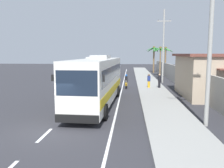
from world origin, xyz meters
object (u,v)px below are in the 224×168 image
Objects in this scene: coach_bus_foreground at (98,79)px; palm_third at (160,54)px; coach_bus_far_lane at (99,64)px; pedestrian_midwalk at (149,81)px; pedestrian_near_kerb at (159,80)px; utility_pole_nearest at (211,34)px; palm_second at (154,54)px; utility_pole_mid at (163,45)px; motorcycle_beside_bus at (126,83)px; palm_nearest at (165,55)px.

coach_bus_foreground is 2.34× the size of palm_third.
coach_bus_far_lane reaches higher than pedestrian_midwalk.
pedestrian_near_kerb is 14.63m from utility_pole_nearest.
pedestrian_midwalk is at bearing -20.47° from pedestrian_near_kerb.
pedestrian_midwalk is 0.28× the size of palm_second.
coach_bus_far_lane is at bearing -160.48° from palm_second.
motorcycle_beside_bus is at bearing -131.87° from utility_pole_mid.
utility_pole_nearest is 31.14m from palm_nearest.
pedestrian_midwalk is at bearing -96.94° from palm_second.
coach_bus_far_lane is 7.15× the size of pedestrian_midwalk.
pedestrian_midwalk is 0.16× the size of utility_pole_nearest.
pedestrian_near_kerb is 17.54m from palm_nearest.
motorcycle_beside_bus is at bearing 175.09° from pedestrian_midwalk.
palm_nearest reaches higher than pedestrian_midwalk.
palm_nearest is (2.19, 31.03, -1.37)m from utility_pole_nearest.
utility_pole_nearest is at bearing -91.84° from palm_third.
coach_bus_foreground is at bearing 144.05° from utility_pole_nearest.
coach_bus_foreground is at bearing -102.74° from motorcycle_beside_bus.
palm_second is (0.68, 37.20, -1.11)m from utility_pole_nearest.
coach_bus_far_lane is 1.13× the size of utility_pole_mid.
coach_bus_foreground is at bearing -103.23° from palm_second.
pedestrian_near_kerb is at bearing -93.96° from palm_second.
palm_second is at bearing 83.66° from pedestrian_midwalk.
coach_bus_far_lane is 13.11m from palm_nearest.
coach_bus_foreground is 10.85m from pedestrian_near_kerb.
palm_third is (0.69, 8.60, -1.11)m from utility_pole_mid.
coach_bus_foreground is at bearing -108.40° from palm_third.
utility_pole_mid is at bearing 89.35° from utility_pole_nearest.
palm_nearest is (3.12, 17.03, 2.77)m from pedestrian_near_kerb.
coach_bus_far_lane is 1.16× the size of utility_pole_nearest.
pedestrian_near_kerb is 14.92m from palm_third.
palm_second reaches higher than coach_bus_foreground.
coach_bus_foreground reaches higher than motorcycle_beside_bus.
motorcycle_beside_bus is 0.19× the size of utility_pole_mid.
pedestrian_near_kerb is 1.02× the size of pedestrian_midwalk.
utility_pole_nearest is 37.22m from palm_second.
palm_nearest is (1.97, 11.16, -1.46)m from utility_pole_mid.
coach_bus_far_lane is 5.80× the size of motorcycle_beside_bus.
pedestrian_midwalk is at bearing -5.52° from motorcycle_beside_bus.
utility_pole_nearest is 1.73× the size of palm_second.
coach_bus_foreground reaches higher than pedestrian_near_kerb.
utility_pole_nearest is (0.92, -14.00, 4.15)m from pedestrian_near_kerb.
motorcycle_beside_bus is at bearing -111.91° from palm_third.
coach_bus_foreground is 1.10× the size of coach_bus_far_lane.
palm_nearest is (6.99, 16.76, 3.10)m from motorcycle_beside_bus.
coach_bus_far_lane is at bearing 97.51° from coach_bus_foreground.
palm_third reaches higher than motorcycle_beside_bus.
coach_bus_far_lane is 19.84m from motorcycle_beside_bus.
pedestrian_midwalk is 7.61m from utility_pole_mid.
palm_third is (-1.27, -2.56, 0.35)m from palm_nearest.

